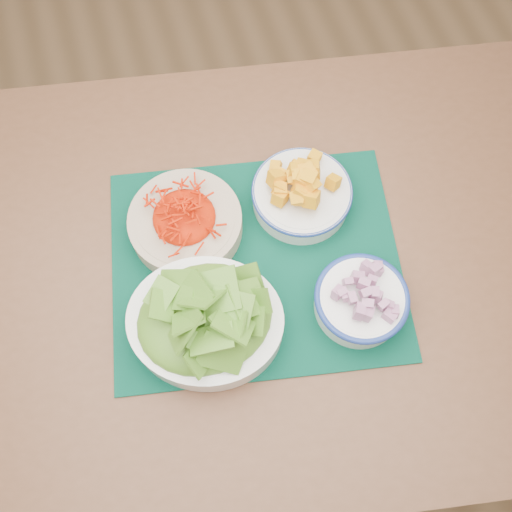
{
  "coord_description": "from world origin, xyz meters",
  "views": [
    {
      "loc": [
        0.15,
        -0.56,
        1.66
      ],
      "look_at": [
        0.26,
        -0.21,
        0.78
      ],
      "focal_mm": 40.0,
      "sensor_mm": 36.0,
      "label": 1
    }
  ],
  "objects_px": {
    "table": "(235,281)",
    "squash_bowl": "(302,191)",
    "placemat": "(256,263)",
    "onion_bowl": "(361,300)",
    "lettuce_bowl": "(205,318)",
    "carrot_bowl": "(185,220)"
  },
  "relations": [
    {
      "from": "table",
      "to": "squash_bowl",
      "type": "xyz_separation_m",
      "value": [
        0.15,
        0.08,
        0.13
      ]
    },
    {
      "from": "placemat",
      "to": "squash_bowl",
      "type": "distance_m",
      "value": 0.15
    },
    {
      "from": "table",
      "to": "onion_bowl",
      "type": "relative_size",
      "value": 7.37
    },
    {
      "from": "placemat",
      "to": "lettuce_bowl",
      "type": "bearing_deg",
      "value": -131.29
    },
    {
      "from": "table",
      "to": "placemat",
      "type": "height_order",
      "value": "placemat"
    },
    {
      "from": "squash_bowl",
      "to": "table",
      "type": "bearing_deg",
      "value": -152.88
    },
    {
      "from": "table",
      "to": "onion_bowl",
      "type": "bearing_deg",
      "value": -27.86
    },
    {
      "from": "table",
      "to": "carrot_bowl",
      "type": "relative_size",
      "value": 6.57
    },
    {
      "from": "lettuce_bowl",
      "to": "onion_bowl",
      "type": "xyz_separation_m",
      "value": [
        0.25,
        -0.04,
        -0.02
      ]
    },
    {
      "from": "placemat",
      "to": "carrot_bowl",
      "type": "height_order",
      "value": "carrot_bowl"
    },
    {
      "from": "squash_bowl",
      "to": "lettuce_bowl",
      "type": "relative_size",
      "value": 0.72
    },
    {
      "from": "carrot_bowl",
      "to": "squash_bowl",
      "type": "relative_size",
      "value": 0.96
    },
    {
      "from": "placemat",
      "to": "lettuce_bowl",
      "type": "height_order",
      "value": "lettuce_bowl"
    },
    {
      "from": "onion_bowl",
      "to": "table",
      "type": "bearing_deg",
      "value": 141.83
    },
    {
      "from": "table",
      "to": "onion_bowl",
      "type": "xyz_separation_m",
      "value": [
        0.18,
        -0.14,
        0.13
      ]
    },
    {
      "from": "placemat",
      "to": "squash_bowl",
      "type": "height_order",
      "value": "squash_bowl"
    },
    {
      "from": "table",
      "to": "carrot_bowl",
      "type": "height_order",
      "value": "carrot_bowl"
    },
    {
      "from": "carrot_bowl",
      "to": "onion_bowl",
      "type": "height_order",
      "value": "carrot_bowl"
    },
    {
      "from": "carrot_bowl",
      "to": "table",
      "type": "bearing_deg",
      "value": -54.6
    },
    {
      "from": "table",
      "to": "onion_bowl",
      "type": "distance_m",
      "value": 0.26
    },
    {
      "from": "table",
      "to": "carrot_bowl",
      "type": "xyz_separation_m",
      "value": [
        -0.06,
        0.08,
        0.13
      ]
    },
    {
      "from": "table",
      "to": "lettuce_bowl",
      "type": "distance_m",
      "value": 0.19
    }
  ]
}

